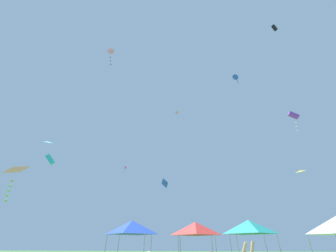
{
  "coord_description": "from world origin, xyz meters",
  "views": [
    {
      "loc": [
        -0.05,
        -6.91,
        1.82
      ],
      "look_at": [
        -1.99,
        12.22,
        13.67
      ],
      "focal_mm": 20.48,
      "sensor_mm": 36.0,
      "label": 1
    }
  ],
  "objects": [
    {
      "name": "kite_pink_diamond",
      "position": [
        -14.94,
        7.91,
        7.21
      ],
      "size": [
        1.77,
        1.55,
        2.98
      ],
      "color": "pink"
    },
    {
      "name": "canopy_tent_teal",
      "position": [
        5.05,
        12.3,
        3.07
      ],
      "size": [
        3.38,
        3.38,
        3.62
      ],
      "color": "#9E9EA3",
      "rests_on": "ground"
    },
    {
      "name": "kite_cyan_box",
      "position": [
        -17.78,
        15.0,
        11.22
      ],
      "size": [
        1.39,
        1.01,
        1.34
      ],
      "color": "#2DB7CC"
    },
    {
      "name": "kite_cyan_diamond",
      "position": [
        -16.34,
        11.9,
        12.13
      ],
      "size": [
        1.33,
        1.5,
        0.58
      ],
      "color": "#2DB7CC"
    },
    {
      "name": "kite_purple_box",
      "position": [
        15.77,
        17.63,
        17.63
      ],
      "size": [
        1.44,
        0.84,
        3.0
      ],
      "color": "purple"
    },
    {
      "name": "kite_blue_delta",
      "position": [
        8.67,
        16.48,
        24.97
      ],
      "size": [
        1.09,
        1.18,
        2.0
      ],
      "color": "blue"
    },
    {
      "name": "kite_black_box",
      "position": [
        11.17,
        7.48,
        23.62
      ],
      "size": [
        0.58,
        0.5,
        0.81
      ],
      "color": "black"
    },
    {
      "name": "canopy_tent_red",
      "position": [
        0.45,
        12.9,
        3.01
      ],
      "size": [
        3.31,
        3.31,
        3.54
      ],
      "color": "#9E9EA3",
      "rests_on": "ground"
    },
    {
      "name": "kite_blue_diamond",
      "position": [
        -3.54,
        22.91,
        9.86
      ],
      "size": [
        1.1,
        1.11,
        1.0
      ],
      "color": "blue"
    },
    {
      "name": "kite_magenta_box",
      "position": [
        -12.33,
        29.16,
        14.92
      ],
      "size": [
        0.4,
        0.66,
        1.34
      ],
      "color": "#D6389E"
    },
    {
      "name": "kite_pink_delta",
      "position": [
        -1.53,
        27.53,
        26.53
      ],
      "size": [
        0.76,
        0.73,
        1.35
      ],
      "color": "pink"
    },
    {
      "name": "kite_yellow_delta",
      "position": [
        10.63,
        11.9,
        7.68
      ],
      "size": [
        1.43,
        1.43,
        0.38
      ],
      "color": "yellow"
    },
    {
      "name": "canopy_tent_blue",
      "position": [
        -5.1,
        11.47,
        3.05
      ],
      "size": [
        3.35,
        3.35,
        3.59
      ],
      "color": "#9E9EA3",
      "rests_on": "ground"
    },
    {
      "name": "kite_pink_box",
      "position": [
        -9.98,
        9.82,
        25.18
      ],
      "size": [
        1.41,
        1.27,
        3.14
      ],
      "color": "pink"
    }
  ]
}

